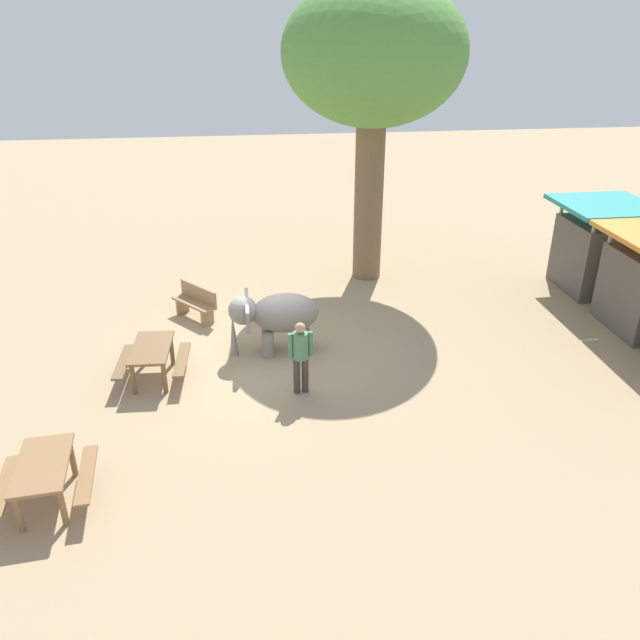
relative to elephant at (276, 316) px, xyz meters
The scene contains 8 objects.
ground_plane 0.97m from the elephant, 53.46° to the right, with size 60.00×60.00×0.00m, color tan.
elephant is the anchor object (origin of this frame).
person_handler 1.87m from the elephant, 12.00° to the left, with size 0.32×0.51×1.62m.
shade_tree_main 7.50m from the elephant, 145.99° to the left, with size 5.33×4.89×8.16m.
wooden_bench 2.91m from the elephant, 136.97° to the right, with size 1.33×1.21×0.88m.
picnic_table_near 2.89m from the elephant, 72.38° to the right, with size 1.56×1.54×0.78m.
picnic_table_far 6.13m from the elephant, 41.03° to the right, with size 1.63×1.62×0.78m.
market_stall_teal 9.69m from the elephant, 105.94° to the left, with size 2.50×2.50×2.52m.
Camera 1 is at (12.94, -0.47, 7.18)m, focal length 35.34 mm.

